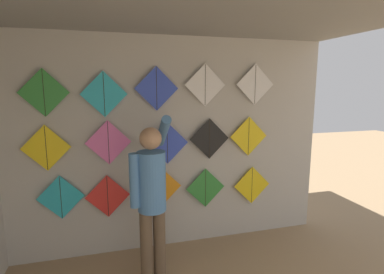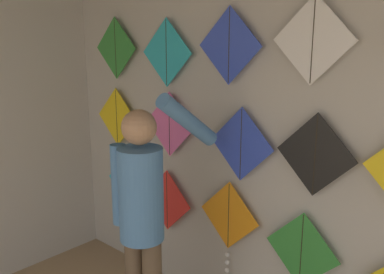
{
  "view_description": "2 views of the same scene",
  "coord_description": "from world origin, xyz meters",
  "px_view_note": "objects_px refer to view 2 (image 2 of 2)",
  "views": [
    {
      "loc": [
        -0.64,
        0.35,
        2.18
      ],
      "look_at": [
        0.33,
        3.85,
        1.55
      ],
      "focal_mm": 28.0,
      "sensor_mm": 36.0,
      "label": 1
    },
    {
      "loc": [
        1.81,
        1.63,
        2.22
      ],
      "look_at": [
        -0.2,
        3.85,
        1.5
      ],
      "focal_mm": 40.0,
      "sensor_mm": 36.0,
      "label": 2
    }
  ],
  "objects_px": {
    "kite_3": "(302,250)",
    "kite_10": "(116,48)",
    "kite_0": "(127,182)",
    "kite_13": "(313,40)",
    "kite_12": "(229,46)",
    "kite_6": "(170,124)",
    "kite_2": "(229,220)",
    "kite_8": "(315,155)",
    "shopkeeper": "(143,211)",
    "kite_1": "(167,200)",
    "kite_5": "(117,117)",
    "kite_7": "(241,144)",
    "kite_11": "(167,53)"
  },
  "relations": [
    {
      "from": "kite_0",
      "to": "kite_13",
      "type": "bearing_deg",
      "value": 0.0
    },
    {
      "from": "kite_6",
      "to": "kite_13",
      "type": "height_order",
      "value": "kite_13"
    },
    {
      "from": "shopkeeper",
      "to": "kite_11",
      "type": "distance_m",
      "value": 1.31
    },
    {
      "from": "kite_5",
      "to": "shopkeeper",
      "type": "bearing_deg",
      "value": -31.41
    },
    {
      "from": "kite_2",
      "to": "kite_8",
      "type": "bearing_deg",
      "value": 0.09
    },
    {
      "from": "kite_3",
      "to": "kite_10",
      "type": "distance_m",
      "value": 2.34
    },
    {
      "from": "kite_2",
      "to": "kite_6",
      "type": "height_order",
      "value": "kite_6"
    },
    {
      "from": "kite_3",
      "to": "kite_8",
      "type": "relative_size",
      "value": 1.0
    },
    {
      "from": "kite_8",
      "to": "kite_12",
      "type": "bearing_deg",
      "value": 180.0
    },
    {
      "from": "kite_6",
      "to": "kite_10",
      "type": "height_order",
      "value": "kite_10"
    },
    {
      "from": "kite_10",
      "to": "kite_12",
      "type": "relative_size",
      "value": 1.0
    },
    {
      "from": "kite_1",
      "to": "kite_6",
      "type": "xyz_separation_m",
      "value": [
        0.04,
        0.0,
        0.69
      ]
    },
    {
      "from": "kite_6",
      "to": "kite_8",
      "type": "height_order",
      "value": "kite_6"
    },
    {
      "from": "kite_5",
      "to": "kite_3",
      "type": "bearing_deg",
      "value": 0.0
    },
    {
      "from": "shopkeeper",
      "to": "kite_12",
      "type": "bearing_deg",
      "value": 62.9
    },
    {
      "from": "shopkeeper",
      "to": "kite_13",
      "type": "xyz_separation_m",
      "value": [
        0.82,
        0.69,
        1.13
      ]
    },
    {
      "from": "kite_10",
      "to": "kite_12",
      "type": "bearing_deg",
      "value": 0.0
    },
    {
      "from": "kite_8",
      "to": "kite_11",
      "type": "relative_size",
      "value": 1.0
    },
    {
      "from": "shopkeeper",
      "to": "kite_1",
      "type": "distance_m",
      "value": 0.87
    },
    {
      "from": "kite_3",
      "to": "kite_13",
      "type": "relative_size",
      "value": 1.0
    },
    {
      "from": "kite_5",
      "to": "kite_7",
      "type": "distance_m",
      "value": 1.44
    },
    {
      "from": "kite_6",
      "to": "kite_11",
      "type": "xyz_separation_m",
      "value": [
        -0.02,
        0.0,
        0.59
      ]
    },
    {
      "from": "kite_0",
      "to": "kite_13",
      "type": "distance_m",
      "value": 2.27
    },
    {
      "from": "shopkeeper",
      "to": "kite_2",
      "type": "bearing_deg",
      "value": 60.68
    },
    {
      "from": "kite_5",
      "to": "kite_0",
      "type": "bearing_deg",
      "value": 0.0
    },
    {
      "from": "shopkeeper",
      "to": "kite_3",
      "type": "bearing_deg",
      "value": 27.28
    },
    {
      "from": "kite_6",
      "to": "kite_12",
      "type": "bearing_deg",
      "value": 0.0
    },
    {
      "from": "kite_11",
      "to": "kite_2",
      "type": "bearing_deg",
      "value": -0.09
    },
    {
      "from": "shopkeeper",
      "to": "kite_3",
      "type": "xyz_separation_m",
      "value": [
        0.83,
        0.69,
        -0.27
      ]
    },
    {
      "from": "shopkeeper",
      "to": "kite_3",
      "type": "relative_size",
      "value": 3.39
    },
    {
      "from": "kite_1",
      "to": "kite_12",
      "type": "bearing_deg",
      "value": 0.0
    },
    {
      "from": "kite_3",
      "to": "kite_8",
      "type": "height_order",
      "value": "kite_8"
    },
    {
      "from": "shopkeeper",
      "to": "kite_6",
      "type": "height_order",
      "value": "shopkeeper"
    },
    {
      "from": "kite_8",
      "to": "kite_10",
      "type": "xyz_separation_m",
      "value": [
        -1.99,
        0.0,
        0.63
      ]
    },
    {
      "from": "kite_0",
      "to": "kite_11",
      "type": "relative_size",
      "value": 1.0
    },
    {
      "from": "kite_1",
      "to": "kite_2",
      "type": "xyz_separation_m",
      "value": [
        0.68,
        -0.0,
        0.02
      ]
    },
    {
      "from": "kite_5",
      "to": "kite_13",
      "type": "xyz_separation_m",
      "value": [
        1.95,
        0.0,
        0.73
      ]
    },
    {
      "from": "kite_6",
      "to": "kite_10",
      "type": "distance_m",
      "value": 0.91
    },
    {
      "from": "kite_8",
      "to": "kite_12",
      "type": "height_order",
      "value": "kite_12"
    },
    {
      "from": "kite_6",
      "to": "kite_7",
      "type": "xyz_separation_m",
      "value": [
        0.73,
        0.0,
        -0.05
      ]
    },
    {
      "from": "kite_8",
      "to": "kite_11",
      "type": "height_order",
      "value": "kite_11"
    },
    {
      "from": "shopkeeper",
      "to": "kite_5",
      "type": "height_order",
      "value": "shopkeeper"
    },
    {
      "from": "shopkeeper",
      "to": "kite_3",
      "type": "height_order",
      "value": "shopkeeper"
    },
    {
      "from": "shopkeeper",
      "to": "kite_2",
      "type": "distance_m",
      "value": 0.76
    },
    {
      "from": "kite_2",
      "to": "kite_5",
      "type": "relative_size",
      "value": 1.38
    },
    {
      "from": "kite_6",
      "to": "kite_12",
      "type": "xyz_separation_m",
      "value": [
        0.61,
        0.0,
        0.65
      ]
    },
    {
      "from": "kite_5",
      "to": "kite_12",
      "type": "distance_m",
      "value": 1.48
    },
    {
      "from": "kite_5",
      "to": "kite_1",
      "type": "bearing_deg",
      "value": 0.0
    },
    {
      "from": "kite_7",
      "to": "kite_8",
      "type": "height_order",
      "value": "kite_8"
    },
    {
      "from": "kite_3",
      "to": "kite_7",
      "type": "bearing_deg",
      "value": 180.0
    }
  ]
}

